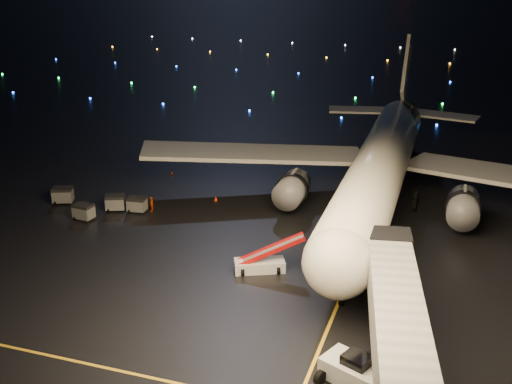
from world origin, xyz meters
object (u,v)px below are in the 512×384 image
baggage_cart_0 (137,205)px  baggage_cart_1 (116,203)px  belt_loader (260,254)px  airliner (385,132)px  baggage_cart_2 (63,195)px  baggage_cart_3 (84,212)px  pushback_tug (357,369)px  crew_c (152,204)px

baggage_cart_0 → baggage_cart_1: size_ratio=0.95×
belt_loader → airliner: bearing=45.2°
baggage_cart_2 → baggage_cart_3: (4.71, -3.29, -0.06)m
pushback_tug → baggage_cart_0: bearing=165.0°
crew_c → baggage_cart_0: size_ratio=0.83×
airliner → baggage_cart_2: 35.63m
pushback_tug → baggage_cart_1: (-29.46, 21.11, -0.21)m
baggage_cart_2 → belt_loader: bearing=-39.2°
pushback_tug → crew_c: size_ratio=2.83×
crew_c → baggage_cart_2: bearing=-98.9°
pushback_tug → crew_c: (-25.72, 22.14, -0.27)m
airliner → baggage_cart_1: size_ratio=27.41×
baggage_cart_1 → baggage_cart_2: bearing=158.5°
crew_c → baggage_cart_1: (-3.74, -1.03, 0.07)m
airliner → baggage_cart_3: size_ratio=27.90×
belt_loader → baggage_cart_3: bearing=141.6°
pushback_tug → baggage_cart_3: (-31.28, 17.85, -0.22)m
airliner → baggage_cart_2: (-32.86, -11.95, -6.85)m
baggage_cart_1 → belt_loader: bearing=-45.1°
airliner → pushback_tug: airliner is taller
baggage_cart_1 → baggage_cart_3: bearing=-140.4°
baggage_cart_1 → baggage_cart_3: 3.73m
airliner → baggage_cart_1: (-26.33, -11.99, -6.89)m
baggage_cart_2 → pushback_tug: bearing=-51.3°
belt_loader → baggage_cart_0: belt_loader is taller
airliner → crew_c: (-22.59, -10.96, -6.96)m
baggage_cart_2 → baggage_cart_3: 5.75m
belt_loader → baggage_cart_1: (-18.83, 8.34, -0.69)m
airliner → belt_loader: bearing=-111.1°
airliner → baggage_cart_0: size_ratio=28.93×
baggage_cart_3 → pushback_tug: bearing=-23.1°
baggage_cart_3 → baggage_cart_0: bearing=47.1°
pushback_tug → baggage_cart_3: pushback_tug is taller
pushback_tug → baggage_cart_0: 34.55m
pushback_tug → airliner: bearing=118.8°
belt_loader → baggage_cart_1: 20.60m
airliner → crew_c: size_ratio=34.93×
airliner → baggage_cart_1: 29.74m
crew_c → baggage_cart_2: (-10.28, -0.99, 0.11)m
airliner → baggage_cart_3: bearing=-152.4°
baggage_cart_0 → pushback_tug: bearing=-43.6°
pushback_tug → belt_loader: 16.63m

